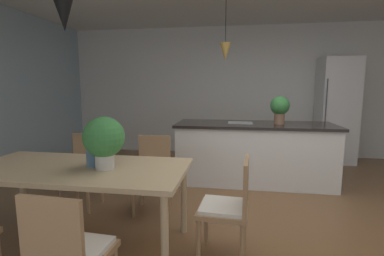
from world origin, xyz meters
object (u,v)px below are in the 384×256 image
at_px(chair_kitchen_end, 229,205).
at_px(chair_near_right, 69,254).
at_px(kitchen_island, 254,152).
at_px(dining_table, 77,174).
at_px(vase_on_dining_table, 93,155).
at_px(chair_far_left, 83,168).
at_px(potted_plant_on_table, 104,139).
at_px(chair_far_right, 152,171).
at_px(refrigerator, 336,111).
at_px(potted_plant_on_island, 280,107).

height_order(chair_kitchen_end, chair_near_right, same).
bearing_deg(chair_kitchen_end, kitchen_island, 81.14).
xyz_separation_m(dining_table, chair_near_right, (0.43, -0.83, -0.20)).
distance_m(chair_near_right, vase_on_dining_table, 0.98).
bearing_deg(dining_table, chair_far_left, 117.79).
bearing_deg(kitchen_island, potted_plant_on_table, -123.79).
height_order(dining_table, chair_kitchen_end, chair_kitchen_end).
bearing_deg(chair_far_left, kitchen_island, 30.11).
relative_size(chair_far_right, kitchen_island, 0.37).
distance_m(chair_near_right, chair_far_right, 1.65).
bearing_deg(chair_kitchen_end, dining_table, 179.84).
bearing_deg(chair_far_right, chair_far_left, 179.99).
relative_size(kitchen_island, refrigerator, 1.17).
xyz_separation_m(refrigerator, potted_plant_on_island, (-1.27, -1.48, 0.15)).
bearing_deg(dining_table, potted_plant_on_island, 45.40).
bearing_deg(chair_near_right, chair_far_left, 117.71).
bearing_deg(chair_far_right, kitchen_island, 44.75).
bearing_deg(chair_far_left, chair_kitchen_end, -25.08).
xyz_separation_m(potted_plant_on_island, potted_plant_on_table, (-1.73, -2.06, -0.14)).
relative_size(chair_near_right, chair_far_left, 1.00).
bearing_deg(potted_plant_on_table, chair_far_left, 130.09).
relative_size(dining_table, potted_plant_on_table, 4.30).
distance_m(chair_far_right, potted_plant_on_island, 2.10).
height_order(chair_near_right, potted_plant_on_table, potted_plant_on_table).
xyz_separation_m(dining_table, refrigerator, (3.28, 3.52, 0.32)).
bearing_deg(chair_near_right, refrigerator, 56.77).
height_order(potted_plant_on_table, vase_on_dining_table, potted_plant_on_table).
bearing_deg(vase_on_dining_table, refrigerator, 48.01).
height_order(chair_kitchen_end, chair_far_left, same).
distance_m(refrigerator, potted_plant_on_table, 4.64).
distance_m(chair_kitchen_end, potted_plant_on_island, 2.25).
height_order(chair_kitchen_end, potted_plant_on_table, potted_plant_on_table).
distance_m(chair_kitchen_end, chair_far_right, 1.23).
relative_size(potted_plant_on_island, vase_on_dining_table, 1.98).
bearing_deg(chair_near_right, kitchen_island, 66.87).
relative_size(refrigerator, vase_on_dining_table, 9.65).
bearing_deg(chair_near_right, chair_kitchen_end, 42.24).
xyz_separation_m(kitchen_island, potted_plant_on_island, (0.35, -0.00, 0.68)).
distance_m(chair_kitchen_end, refrigerator, 4.05).
xyz_separation_m(chair_near_right, chair_far_left, (-0.87, 1.65, 0.00)).
bearing_deg(chair_kitchen_end, potted_plant_on_table, -179.08).
relative_size(dining_table, potted_plant_on_island, 4.73).
bearing_deg(vase_on_dining_table, kitchen_island, 52.94).
relative_size(chair_kitchen_end, potted_plant_on_table, 1.93).
distance_m(dining_table, chair_near_right, 0.95).
relative_size(chair_far_right, refrigerator, 0.44).
xyz_separation_m(chair_far_right, chair_far_left, (-0.87, 0.00, 0.00)).
relative_size(chair_kitchen_end, chair_near_right, 1.00).
relative_size(dining_table, vase_on_dining_table, 9.38).
xyz_separation_m(chair_near_right, refrigerator, (2.85, 4.34, 0.52)).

